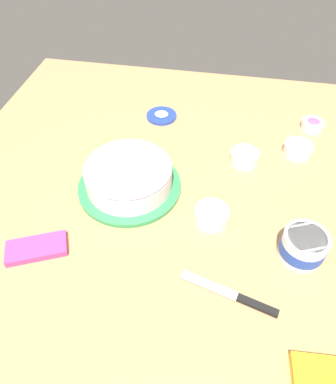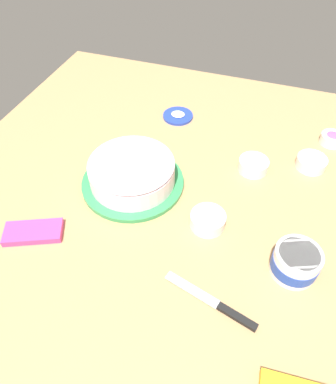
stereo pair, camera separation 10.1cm
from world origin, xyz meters
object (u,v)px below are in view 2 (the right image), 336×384
at_px(frosted_cake, 132,173).
at_px(candy_box_lower, 33,232).
at_px(sprinkle_bowl_rainbow, 332,138).
at_px(sprinkle_bowl_yellow, 253,165).
at_px(sprinkle_bowl_blue, 311,162).
at_px(sprinkle_bowl_green, 208,220).
at_px(frosting_tub, 296,262).
at_px(frosting_tub_lid, 178,116).
at_px(spreading_knife, 218,305).

relative_size(frosted_cake, candy_box_lower, 2.03).
bearing_deg(sprinkle_bowl_rainbow, candy_box_lower, -138.49).
height_order(sprinkle_bowl_yellow, sprinkle_bowl_blue, sprinkle_bowl_yellow).
bearing_deg(sprinkle_bowl_green, sprinkle_bowl_yellow, 72.81).
relative_size(frosting_tub, frosting_tub_lid, 1.03).
relative_size(frosting_tub, sprinkle_bowl_blue, 1.23).
distance_m(frosting_tub, sprinkle_bowl_yellow, 0.36).
bearing_deg(spreading_knife, sprinkle_bowl_blue, 72.95).
xyz_separation_m(frosted_cake, sprinkle_bowl_green, (0.25, -0.08, -0.03)).
bearing_deg(sprinkle_bowl_blue, spreading_knife, -107.05).
height_order(frosted_cake, candy_box_lower, frosted_cake).
height_order(spreading_knife, sprinkle_bowl_yellow, sprinkle_bowl_yellow).
distance_m(frosting_tub_lid, candy_box_lower, 0.66).
xyz_separation_m(sprinkle_bowl_yellow, candy_box_lower, (-0.51, -0.44, -0.01)).
bearing_deg(frosted_cake, spreading_knife, -42.06).
height_order(spreading_knife, sprinkle_bowl_rainbow, sprinkle_bowl_rainbow).
bearing_deg(sprinkle_bowl_blue, frosting_tub_lid, 165.79).
relative_size(frosting_tub, sprinkle_bowl_yellow, 1.24).
height_order(frosting_tub, candy_box_lower, frosting_tub).
bearing_deg(spreading_knife, sprinkle_bowl_green, 110.31).
bearing_deg(frosting_tub, sprinkle_bowl_green, 163.11).
distance_m(frosting_tub, sprinkle_bowl_green, 0.24).
xyz_separation_m(frosted_cake, sprinkle_bowl_yellow, (0.33, 0.18, -0.03)).
height_order(spreading_knife, sprinkle_bowl_green, sprinkle_bowl_green).
bearing_deg(frosted_cake, frosting_tub_lid, 86.15).
bearing_deg(spreading_knife, sprinkle_bowl_rainbow, 71.86).
distance_m(sprinkle_bowl_yellow, candy_box_lower, 0.67).
xyz_separation_m(frosting_tub, sprinkle_bowl_rainbow, (0.08, 0.55, -0.02)).
bearing_deg(frosting_tub_lid, sprinkle_bowl_yellow, -32.19).
xyz_separation_m(sprinkle_bowl_yellow, sprinkle_bowl_blue, (0.17, 0.07, -0.00)).
bearing_deg(sprinkle_bowl_green, spreading_knife, -69.69).
bearing_deg(sprinkle_bowl_green, sprinkle_bowl_blue, 52.87).
bearing_deg(sprinkle_bowl_rainbow, sprinkle_bowl_green, -123.03).
bearing_deg(sprinkle_bowl_yellow, sprinkle_bowl_rainbow, 43.49).
bearing_deg(candy_box_lower, sprinkle_bowl_rainbow, 17.64).
height_order(frosted_cake, spreading_knife, frosted_cake).
bearing_deg(frosting_tub_lid, sprinkle_bowl_blue, -14.21).
bearing_deg(sprinkle_bowl_rainbow, spreading_knife, -108.14).
xyz_separation_m(frosted_cake, candy_box_lower, (-0.18, -0.26, -0.04)).
xyz_separation_m(frosting_tub, sprinkle_bowl_yellow, (-0.15, 0.33, -0.02)).
distance_m(frosting_tub, spreading_knife, 0.22).
relative_size(frosting_tub, sprinkle_bowl_rainbow, 1.49).
distance_m(sprinkle_bowl_green, candy_box_lower, 0.47).
distance_m(spreading_knife, sprinkle_bowl_green, 0.24).
height_order(frosting_tub, sprinkle_bowl_blue, frosting_tub).
relative_size(sprinkle_bowl_green, candy_box_lower, 0.63).
height_order(spreading_knife, sprinkle_bowl_blue, sprinkle_bowl_blue).
distance_m(sprinkle_bowl_rainbow, candy_box_lower, 0.99).
distance_m(sprinkle_bowl_yellow, sprinkle_bowl_blue, 0.19).
bearing_deg(sprinkle_bowl_yellow, candy_box_lower, -139.42).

